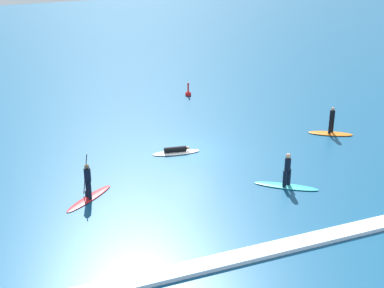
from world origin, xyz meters
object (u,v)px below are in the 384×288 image
object	(u,v)px
surfer_on_red_board	(88,189)
marker_buoy	(188,94)
surfer_on_orange_board	(331,128)
surfer_on_teal_board	(287,179)
surfer_on_white_board	(176,151)

from	to	relation	value
surfer_on_red_board	marker_buoy	xyz separation A→B (m)	(10.62, 13.52, -0.40)
surfer_on_red_board	marker_buoy	bearing A→B (deg)	13.96
surfer_on_red_board	marker_buoy	size ratio (longest dim) A/B	2.55
surfer_on_orange_board	surfer_on_red_board	size ratio (longest dim) A/B	0.94
surfer_on_teal_board	surfer_on_white_board	bearing A→B (deg)	158.49
surfer_on_teal_board	surfer_on_white_board	distance (m)	7.22
surfer_on_teal_board	surfer_on_red_board	bearing A→B (deg)	-157.33
surfer_on_teal_board	surfer_on_orange_board	size ratio (longest dim) A/B	1.10
surfer_on_orange_board	marker_buoy	bearing A→B (deg)	148.85
surfer_on_orange_board	surfer_on_teal_board	bearing A→B (deg)	-108.26
surfer_on_orange_board	surfer_on_white_board	bearing A→B (deg)	-152.91
surfer_on_white_board	marker_buoy	xyz separation A→B (m)	(4.68, 9.87, 0.04)
surfer_on_orange_board	surfer_on_red_board	world-z (taller)	surfer_on_red_board
surfer_on_orange_board	surfer_on_white_board	distance (m)	10.16
surfer_on_white_board	surfer_on_orange_board	bearing A→B (deg)	3.57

